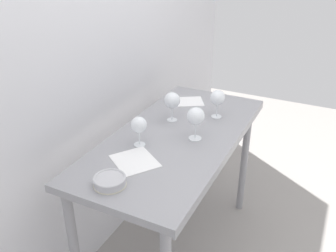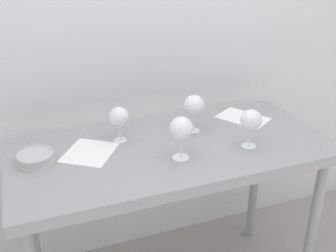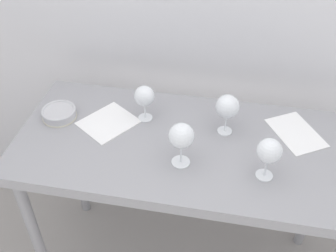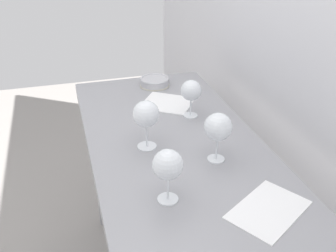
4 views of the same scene
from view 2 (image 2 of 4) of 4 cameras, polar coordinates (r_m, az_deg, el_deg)
back_wall at (r=2.09m, az=-4.49°, el=13.08°), size 3.80×0.04×2.60m
steel_counter at (r=1.84m, az=0.42°, el=-5.72°), size 1.40×0.65×0.90m
wine_glass_near_center at (r=1.63m, az=1.78°, el=-0.50°), size 0.10×0.10×0.19m
wine_glass_far_left at (r=1.79m, az=-6.90°, el=1.19°), size 0.09×0.09×0.16m
wine_glass_far_right at (r=1.87m, az=3.68°, el=2.80°), size 0.10×0.10×0.18m
wine_glass_near_right at (r=1.76m, az=11.61°, el=0.71°), size 0.09×0.09×0.17m
tasting_sheet_upper at (r=1.77m, az=-10.97°, el=-3.66°), size 0.28×0.29×0.00m
tasting_sheet_lower at (r=2.09m, az=10.51°, el=1.13°), size 0.26×0.29×0.00m
tasting_bowl at (r=1.74m, az=-18.16°, el=-4.22°), size 0.15×0.15×0.04m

